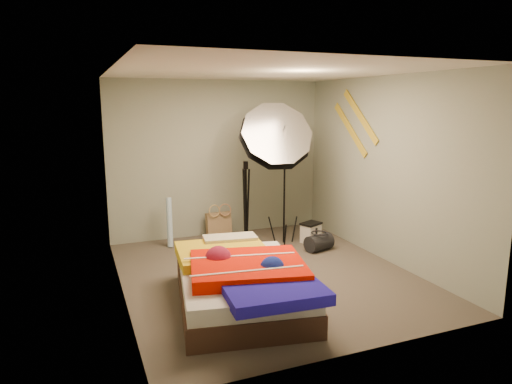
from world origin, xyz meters
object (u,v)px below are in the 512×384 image
camera_tripod (246,196)px  duffel_bag (319,242)px  tote_bag (219,225)px  bed (242,281)px  photo_umbrella (275,138)px  wrapping_roll (169,222)px  camera_case (311,233)px

camera_tripod → duffel_bag: bearing=-46.1°
tote_bag → bed: bed is taller
photo_umbrella → wrapping_roll: bearing=158.7°
duffel_bag → bed: size_ratio=0.19×
bed → photo_umbrella: photo_umbrella is taller
tote_bag → bed: (-0.53, -2.53, 0.07)m
camera_case → camera_tripod: size_ratio=0.23×
duffel_bag → photo_umbrella: 1.66m
duffel_bag → bed: bed is taller
tote_bag → wrapping_roll: (-0.83, -0.18, 0.17)m
duffel_bag → bed: bearing=-157.7°
tote_bag → camera_case: size_ratio=1.41×
tote_bag → camera_case: (1.25, -0.80, -0.06)m
bed → camera_tripod: bearing=68.3°
camera_case → duffel_bag: camera_case is taller
tote_bag → wrapping_roll: size_ratio=0.54×
camera_case → camera_tripod: 1.17m
bed → camera_tripod: (0.86, 2.17, 0.45)m
duffel_bag → photo_umbrella: size_ratio=0.18×
wrapping_roll → camera_case: bearing=-16.5°
camera_tripod → photo_umbrella: bearing=-52.2°
duffel_bag → camera_tripod: camera_tripod is taller
duffel_bag → bed: 2.14m
tote_bag → camera_tripod: (0.34, -0.36, 0.52)m
tote_bag → camera_tripod: camera_tripod is taller
wrapping_roll → photo_umbrella: photo_umbrella is taller
tote_bag → camera_case: 1.49m
tote_bag → duffel_bag: bearing=-48.6°
tote_bag → duffel_bag: (1.16, -1.22, -0.08)m
duffel_bag → camera_case: bearing=62.6°
camera_tripod → bed: bearing=-111.7°
photo_umbrella → tote_bag: bearing=130.4°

